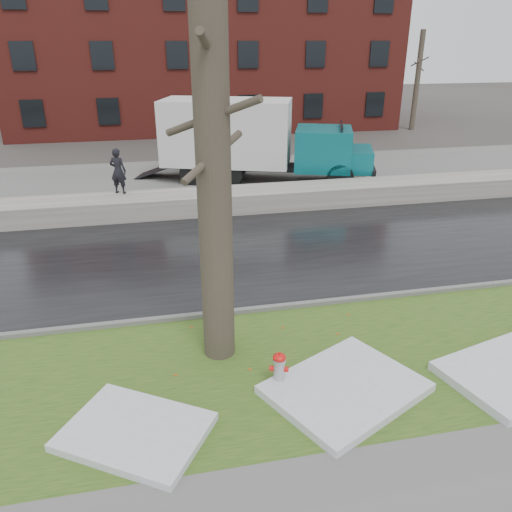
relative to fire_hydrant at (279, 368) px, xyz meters
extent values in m
plane|color=#47423D|center=(0.32, 1.76, -0.43)|extent=(120.00, 120.00, 0.00)
cube|color=#274A18|center=(0.32, 0.51, -0.41)|extent=(60.00, 4.50, 0.04)
cube|color=black|center=(0.32, 6.26, -0.41)|extent=(60.00, 7.00, 0.03)
cube|color=slate|center=(0.32, 14.76, -0.41)|extent=(60.00, 9.00, 0.03)
cube|color=slate|center=(0.32, 2.76, -0.36)|extent=(60.00, 0.15, 0.14)
cube|color=#A5A197|center=(0.32, 10.46, -0.05)|extent=(60.00, 1.60, 0.75)
cube|color=maroon|center=(2.32, 31.76, 4.57)|extent=(26.00, 12.00, 10.00)
cylinder|color=brown|center=(-5.68, 27.76, 2.82)|extent=(0.36, 0.36, 6.50)
cylinder|color=brown|center=(-5.68, 27.76, 3.77)|extent=(0.84, 1.62, 0.73)
cylinder|color=brown|center=(-5.68, 27.76, 4.67)|extent=(1.08, 1.26, 0.66)
cylinder|color=brown|center=(-5.68, 27.76, 3.17)|extent=(1.40, 0.61, 0.63)
cylinder|color=brown|center=(16.32, 25.76, 2.82)|extent=(0.36, 0.36, 6.50)
cylinder|color=brown|center=(16.32, 25.76, 3.77)|extent=(0.84, 1.62, 0.73)
cylinder|color=brown|center=(16.32, 25.76, 4.67)|extent=(1.08, 1.26, 0.66)
cylinder|color=brown|center=(16.32, 25.76, 3.17)|extent=(1.40, 0.61, 0.63)
cylinder|color=#A9ACB1|center=(0.00, 0.00, -0.07)|extent=(0.26, 0.26, 0.62)
ellipsoid|color=red|center=(0.00, 0.00, 0.24)|extent=(0.30, 0.30, 0.14)
cylinder|color=red|center=(0.00, 0.00, 0.32)|extent=(0.06, 0.06, 0.04)
cylinder|color=red|center=(-0.12, 0.04, -0.01)|extent=(0.12, 0.12, 0.10)
cylinder|color=red|center=(0.12, -0.05, -0.01)|extent=(0.12, 0.12, 0.10)
cylinder|color=#A9ACB1|center=(0.04, 0.12, -0.01)|extent=(0.15, 0.12, 0.12)
cylinder|color=brown|center=(-0.91, 1.31, 3.50)|extent=(0.82, 0.82, 7.78)
cylinder|color=brown|center=(-0.91, 1.31, 4.28)|extent=(1.54, 1.36, 0.81)
cylinder|color=brown|center=(-0.91, 1.31, 5.28)|extent=(0.60, 1.69, 0.73)
cylinder|color=brown|center=(-0.91, 1.31, 3.61)|extent=(1.25, 1.22, 0.70)
cube|color=black|center=(2.64, 14.36, 0.24)|extent=(8.06, 3.68, 0.22)
cube|color=beige|center=(1.39, 14.80, 1.72)|extent=(6.06, 4.24, 2.76)
cube|color=#0C656C|center=(5.39, 13.39, 1.11)|extent=(3.03, 3.10, 1.74)
cube|color=#0C656C|center=(6.79, 12.90, 0.70)|extent=(1.90, 2.53, 0.92)
cube|color=black|center=(6.07, 13.16, 1.72)|extent=(0.76, 1.96, 0.92)
cube|color=black|center=(-1.79, 15.92, -0.09)|extent=(2.06, 1.74, 0.69)
cylinder|color=black|center=(5.76, 12.13, 0.14)|extent=(1.16, 0.66, 1.12)
cylinder|color=black|center=(6.47, 14.15, 0.14)|extent=(1.16, 0.66, 1.12)
cylinder|color=black|center=(1.32, 13.69, 0.14)|extent=(1.16, 0.66, 1.12)
cylinder|color=black|center=(2.03, 15.71, 0.14)|extent=(1.16, 0.66, 1.12)
cylinder|color=black|center=(-0.22, 14.23, 0.14)|extent=(1.16, 0.66, 1.12)
cylinder|color=black|center=(0.49, 16.26, 0.14)|extent=(1.16, 0.66, 1.12)
imported|color=black|center=(-3.15, 10.97, 1.14)|extent=(0.70, 0.60, 1.63)
cube|color=silver|center=(1.13, -0.43, -0.31)|extent=(3.22, 2.95, 0.16)
cube|color=silver|center=(-2.57, -0.74, -0.32)|extent=(2.71, 2.53, 0.14)
camera|label=1|loc=(-1.96, -7.21, 5.47)|focal=35.00mm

